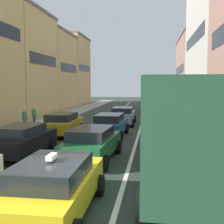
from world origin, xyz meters
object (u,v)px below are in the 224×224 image
taxi_centre_lane_front (54,186)px  coupe_centre_lane_fourth (123,115)px  wagon_right_lane_far (165,119)px  pedestrian_mid_sidewalk (34,116)px  sedan_centre_lane_second (92,143)px  hatchback_centre_lane_third (110,124)px  bus_mid_queue_primary (162,99)px  sedan_right_lane_behind_truck (167,132)px  removalist_box_truck (187,131)px  pedestrian_near_kerb (24,119)px  wagon_left_lane_second (22,139)px  sedan_left_lane_third (62,123)px

taxi_centre_lane_front → coupe_centre_lane_fourth: 17.00m
wagon_right_lane_far → pedestrian_mid_sidewalk: (-10.12, -0.41, 0.15)m
sedan_centre_lane_second → hatchback_centre_lane_third: (-0.09, 5.92, 0.00)m
hatchback_centre_lane_third → wagon_right_lane_far: same height
bus_mid_queue_primary → sedan_right_lane_behind_truck: bearing=176.7°
removalist_box_truck → sedan_centre_lane_second: size_ratio=1.76×
wagon_right_lane_far → pedestrian_near_kerb: bearing=99.7°
taxi_centre_lane_front → hatchback_centre_lane_third: 11.40m
wagon_left_lane_second → sedan_left_lane_third: 5.68m
wagon_left_lane_second → sedan_right_lane_behind_truck: size_ratio=1.01×
removalist_box_truck → hatchback_centre_lane_third: removalist_box_truck is taller
removalist_box_truck → sedan_centre_lane_second: 5.23m
sedan_right_lane_behind_truck → wagon_right_lane_far: (0.16, 5.78, 0.00)m
hatchback_centre_lane_third → wagon_right_lane_far: (3.71, 3.19, 0.00)m
wagon_left_lane_second → sedan_right_lane_behind_truck: (6.92, 3.02, 0.00)m
removalist_box_truck → sedan_left_lane_third: (-7.05, 9.47, -1.18)m
sedan_centre_lane_second → pedestrian_mid_sidewalk: 10.87m
coupe_centre_lane_fourth → pedestrian_mid_sidewalk: pedestrian_mid_sidewalk is taller
wagon_left_lane_second → coupe_centre_lane_fourth: same height
taxi_centre_lane_front → pedestrian_mid_sidewalk: bearing=24.8°
sedan_left_lane_third → pedestrian_mid_sidewalk: 4.19m
removalist_box_truck → taxi_centre_lane_front: removalist_box_truck is taller
sedan_right_lane_behind_truck → pedestrian_near_kerb: bearing=69.5°
sedan_centre_lane_second → wagon_right_lane_far: size_ratio=1.00×
wagon_left_lane_second → bus_mid_queue_primary: bearing=-17.6°
sedan_centre_lane_second → coupe_centre_lane_fourth: 11.53m
wagon_left_lane_second → sedan_centre_lane_second: bearing=-93.1°
wagon_left_lane_second → hatchback_centre_lane_third: same height
removalist_box_truck → sedan_right_lane_behind_truck: removalist_box_truck is taller
bus_mid_queue_primary → sedan_centre_lane_second: bearing=167.1°
taxi_centre_lane_front → wagon_left_lane_second: bearing=31.8°
wagon_left_lane_second → pedestrian_near_kerb: (-2.96, 6.54, 0.15)m
sedan_left_lane_third → bus_mid_queue_primary: 15.93m
sedan_right_lane_behind_truck → bus_mid_queue_primary: bus_mid_queue_primary is taller
taxi_centre_lane_front → wagon_left_lane_second: taxi_centre_lane_front is taller
taxi_centre_lane_front → coupe_centre_lane_fourth: size_ratio=1.00×
sedan_centre_lane_second → coupe_centre_lane_fourth: same height
removalist_box_truck → pedestrian_near_kerb: bearing=45.6°
wagon_right_lane_far → bus_mid_queue_primary: 11.22m
sedan_left_lane_third → pedestrian_near_kerb: 3.22m
hatchback_centre_lane_third → sedan_right_lane_behind_truck: size_ratio=1.01×
coupe_centre_lane_fourth → wagon_left_lane_second: bearing=161.5°
removalist_box_truck → wagon_left_lane_second: removalist_box_truck is taller
wagon_right_lane_far → pedestrian_mid_sidewalk: size_ratio=2.64×
coupe_centre_lane_fourth → pedestrian_mid_sidewalk: 7.24m
removalist_box_truck → taxi_centre_lane_front: size_ratio=1.80×
wagon_left_lane_second → wagon_right_lane_far: bearing=-36.9°
removalist_box_truck → sedan_left_lane_third: bearing=37.8°
taxi_centre_lane_front → wagon_right_lane_far: (3.42, 14.58, -0.00)m
taxi_centre_lane_front → sedan_right_lane_behind_truck: 9.39m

